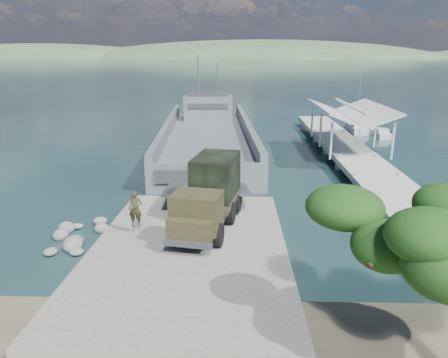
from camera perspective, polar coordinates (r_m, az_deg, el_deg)
ground at (r=24.11m, az=-4.23°, el=-8.62°), size 1400.00×1400.00×0.00m
boat_ramp at (r=23.11m, az=-4.50°, el=-9.12°), size 10.00×18.00×0.50m
shoreline_rocks at (r=25.92m, az=-18.00°, el=-7.58°), size 3.20×5.60×0.90m
distant_headlands at (r=583.72m, az=6.72°, el=15.42°), size 1000.00×240.00×48.00m
pier at (r=42.70m, az=16.12°, el=4.22°), size 6.40×44.00×6.10m
landing_craft at (r=46.39m, az=-2.13°, el=4.87°), size 10.85×35.76×10.49m
military_truck at (r=24.87m, az=-1.85°, el=-1.92°), size 3.90×8.38×3.74m
soldier at (r=24.47m, az=-11.45°, el=-4.68°), size 0.77×0.53×2.03m
sailboat_near at (r=57.54m, az=19.67°, el=5.66°), size 1.46×4.96×6.03m
sailboat_far at (r=59.78m, az=16.96°, el=6.35°), size 2.08×6.21×7.47m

